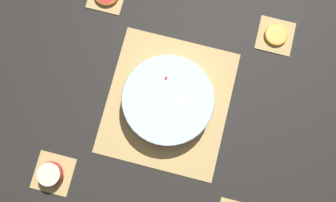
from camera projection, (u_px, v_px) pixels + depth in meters
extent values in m
plane|color=black|center=(168.00, 102.00, 1.09)|extent=(6.00, 6.00, 0.00)
cube|color=tan|center=(168.00, 102.00, 1.09)|extent=(0.44, 0.40, 0.01)
cube|color=#4C381E|center=(179.00, 61.00, 1.11)|extent=(0.01, 0.39, 0.00)
cube|color=#4C381E|center=(173.00, 81.00, 1.10)|extent=(0.01, 0.39, 0.00)
cube|color=#4C381E|center=(168.00, 102.00, 1.09)|extent=(0.01, 0.39, 0.00)
cube|color=#4C381E|center=(163.00, 124.00, 1.08)|extent=(0.01, 0.39, 0.00)
cube|color=#4C381E|center=(157.00, 145.00, 1.07)|extent=(0.01, 0.39, 0.00)
cube|color=#4C381E|center=(105.00, 0.00, 1.14)|extent=(0.00, 0.12, 0.00)
cube|color=tan|center=(53.00, 173.00, 1.06)|extent=(0.12, 0.12, 0.01)
cube|color=#4C381E|center=(56.00, 164.00, 1.06)|extent=(0.00, 0.12, 0.00)
cube|color=#4C381E|center=(53.00, 173.00, 1.05)|extent=(0.00, 0.12, 0.00)
cube|color=#4C381E|center=(50.00, 183.00, 1.05)|extent=(0.00, 0.12, 0.00)
cube|color=tan|center=(275.00, 36.00, 1.13)|extent=(0.12, 0.12, 0.01)
cube|color=#4C381E|center=(277.00, 30.00, 1.13)|extent=(0.00, 0.12, 0.00)
cube|color=#4C381E|center=(274.00, 41.00, 1.12)|extent=(0.00, 0.12, 0.00)
cylinder|color=silver|center=(168.00, 101.00, 1.06)|extent=(0.29, 0.29, 0.06)
torus|color=silver|center=(168.00, 99.00, 1.03)|extent=(0.30, 0.30, 0.01)
cylinder|color=#F4EABC|center=(152.00, 102.00, 1.04)|extent=(0.02, 0.02, 0.01)
cylinder|color=#F4EABC|center=(179.00, 78.00, 1.04)|extent=(0.03, 0.03, 0.01)
cylinder|color=#F4EABC|center=(157.00, 69.00, 1.05)|extent=(0.03, 0.03, 0.01)
cylinder|color=#F4EABC|center=(173.00, 75.00, 1.08)|extent=(0.03, 0.03, 0.01)
cylinder|color=#F4EABC|center=(132.00, 95.00, 1.06)|extent=(0.03, 0.03, 0.01)
cylinder|color=#F4EABC|center=(199.00, 113.00, 1.05)|extent=(0.03, 0.03, 0.01)
cylinder|color=#F4EABC|center=(178.00, 107.00, 1.06)|extent=(0.03, 0.03, 0.01)
cylinder|color=#F4EABC|center=(193.00, 97.00, 1.07)|extent=(0.03, 0.03, 0.01)
cylinder|color=#F4EABC|center=(141.00, 81.00, 1.04)|extent=(0.03, 0.03, 0.01)
cylinder|color=#F4EABC|center=(203.00, 99.00, 1.07)|extent=(0.03, 0.03, 0.01)
cylinder|color=#F4EABC|center=(147.00, 110.00, 1.04)|extent=(0.02, 0.02, 0.01)
cylinder|color=#F4EABC|center=(183.00, 114.00, 1.02)|extent=(0.03, 0.03, 0.01)
cube|color=beige|center=(181.00, 101.00, 1.04)|extent=(0.03, 0.03, 0.03)
cube|color=beige|center=(167.00, 117.00, 1.06)|extent=(0.03, 0.03, 0.03)
cube|color=beige|center=(188.00, 74.00, 1.05)|extent=(0.03, 0.03, 0.03)
cube|color=beige|center=(192.00, 119.00, 1.04)|extent=(0.03, 0.03, 0.03)
cube|color=beige|center=(160.00, 92.00, 1.05)|extent=(0.03, 0.03, 0.03)
cube|color=beige|center=(200.00, 90.00, 1.06)|extent=(0.03, 0.03, 0.03)
cube|color=beige|center=(157.00, 127.00, 1.06)|extent=(0.03, 0.03, 0.03)
cube|color=beige|center=(135.00, 107.00, 1.04)|extent=(0.03, 0.03, 0.03)
cube|color=beige|center=(146.00, 74.00, 1.06)|extent=(0.02, 0.02, 0.02)
cube|color=beige|center=(188.00, 129.00, 1.05)|extent=(0.02, 0.02, 0.02)
cube|color=beige|center=(179.00, 97.00, 1.07)|extent=(0.02, 0.02, 0.02)
cube|color=beige|center=(180.00, 134.00, 1.06)|extent=(0.02, 0.02, 0.02)
ellipsoid|color=red|center=(166.00, 78.00, 1.04)|extent=(0.02, 0.01, 0.01)
ellipsoid|color=#F9A338|center=(165.00, 99.00, 1.07)|extent=(0.03, 0.02, 0.01)
ellipsoid|color=red|center=(173.00, 116.00, 1.04)|extent=(0.04, 0.02, 0.02)
ellipsoid|color=red|center=(150.00, 100.00, 1.08)|extent=(0.03, 0.02, 0.02)
ellipsoid|color=#F9A338|center=(156.00, 129.00, 1.02)|extent=(0.03, 0.02, 0.01)
ellipsoid|color=#F9A338|center=(165.00, 66.00, 1.07)|extent=(0.03, 0.02, 0.01)
ellipsoid|color=red|center=(164.00, 134.00, 1.03)|extent=(0.03, 0.02, 0.01)
ellipsoid|color=#F9A338|center=(149.00, 119.00, 1.05)|extent=(0.03, 0.02, 0.02)
ellipsoid|color=#B72D23|center=(51.00, 174.00, 1.03)|extent=(0.08, 0.08, 0.04)
cylinder|color=beige|center=(48.00, 174.00, 1.01)|extent=(0.07, 0.07, 0.00)
cylinder|color=#F9A338|center=(276.00, 35.00, 1.12)|extent=(0.07, 0.07, 0.01)
torus|color=#F4A82D|center=(276.00, 35.00, 1.12)|extent=(0.08, 0.08, 0.01)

